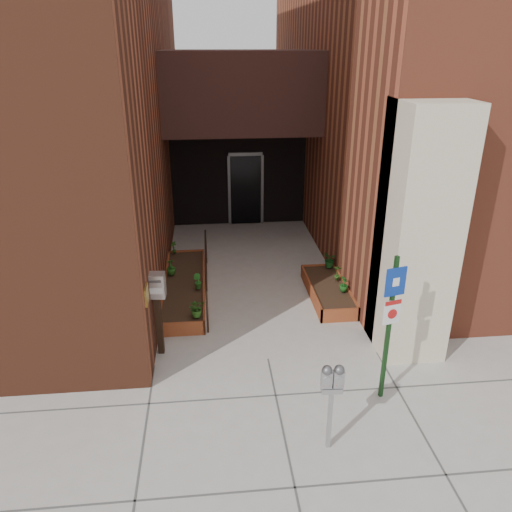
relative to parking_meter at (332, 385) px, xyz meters
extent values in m
plane|color=#9E9991|center=(-0.58, 2.15, -1.05)|extent=(80.00, 80.00, 0.00)
cube|color=#9C452D|center=(5.42, 9.30, 3.95)|extent=(8.00, 13.70, 10.00)
cube|color=beige|center=(1.97, 2.35, 1.15)|extent=(1.10, 1.20, 4.40)
cube|color=black|center=(-0.58, 8.15, 2.95)|extent=(4.20, 2.00, 2.00)
cube|color=black|center=(-0.58, 9.55, 0.45)|extent=(4.00, 0.30, 3.00)
cube|color=black|center=(-0.38, 9.37, 0.00)|extent=(0.90, 0.06, 2.10)
cube|color=#B79338|center=(-2.57, 1.95, 0.45)|extent=(0.04, 0.30, 0.30)
cube|color=brown|center=(-2.13, 3.07, -0.90)|extent=(0.90, 0.04, 0.30)
cube|color=brown|center=(-2.13, 6.63, -0.90)|extent=(0.90, 0.04, 0.30)
cube|color=brown|center=(-2.56, 4.85, -0.90)|extent=(0.04, 3.60, 0.30)
cube|color=brown|center=(-1.70, 4.85, -0.90)|extent=(0.04, 3.60, 0.30)
cube|color=black|center=(-2.13, 4.85, -0.92)|extent=(0.82, 3.52, 0.26)
cube|color=brown|center=(1.02, 3.27, -0.90)|extent=(0.80, 0.04, 0.30)
cube|color=brown|center=(1.02, 5.43, -0.90)|extent=(0.80, 0.04, 0.30)
cube|color=brown|center=(0.64, 4.35, -0.90)|extent=(0.04, 2.20, 0.30)
cube|color=brown|center=(1.40, 4.35, -0.90)|extent=(0.04, 2.20, 0.30)
cube|color=black|center=(1.02, 4.35, -0.92)|extent=(0.72, 2.12, 0.26)
cylinder|color=black|center=(-1.63, 3.15, -0.60)|extent=(0.04, 0.04, 0.90)
cylinder|color=black|center=(-1.63, 6.45, -0.60)|extent=(0.04, 0.04, 0.90)
cylinder|color=black|center=(-1.63, 4.80, -0.17)|extent=(0.04, 3.30, 0.04)
cube|color=gray|center=(0.00, 0.00, -0.58)|extent=(0.06, 0.06, 0.94)
cube|color=gray|center=(0.00, 0.00, -0.07)|extent=(0.29, 0.13, 0.08)
cube|color=gray|center=(-0.08, 0.00, 0.10)|extent=(0.15, 0.10, 0.24)
sphere|color=#59595B|center=(-0.08, 0.00, 0.24)|extent=(0.14, 0.14, 0.14)
cube|color=white|center=(-0.08, -0.04, 0.12)|extent=(0.08, 0.01, 0.05)
cube|color=#B21414|center=(-0.08, -0.04, 0.04)|extent=(0.08, 0.01, 0.03)
cube|color=gray|center=(0.08, 0.00, 0.10)|extent=(0.15, 0.10, 0.24)
sphere|color=#59595B|center=(0.08, 0.00, 0.24)|extent=(0.14, 0.14, 0.14)
cube|color=white|center=(0.08, -0.05, 0.12)|extent=(0.08, 0.01, 0.05)
cube|color=#B21414|center=(0.08, -0.05, 0.04)|extent=(0.08, 0.01, 0.03)
cube|color=black|center=(1.09, 0.98, 0.17)|extent=(0.07, 0.07, 2.43)
cube|color=navy|center=(1.10, 0.95, 0.99)|extent=(0.33, 0.10, 0.44)
cube|color=white|center=(1.10, 0.94, 0.99)|extent=(0.11, 0.04, 0.13)
cube|color=white|center=(1.10, 0.95, 0.50)|extent=(0.27, 0.09, 0.39)
cube|color=#B21414|center=(1.10, 0.94, 0.66)|extent=(0.27, 0.08, 0.07)
cylinder|color=#B21414|center=(1.10, 0.93, 0.47)|extent=(0.15, 0.05, 0.15)
cube|color=black|center=(-2.48, 2.56, -0.48)|extent=(0.11, 0.11, 1.15)
cube|color=silver|center=(-2.48, 2.56, 0.31)|extent=(0.33, 0.25, 0.44)
cube|color=#59595B|center=(-2.49, 2.44, 0.44)|extent=(0.23, 0.03, 0.04)
cube|color=white|center=(-2.49, 2.44, 0.26)|extent=(0.25, 0.03, 0.10)
imported|color=#295B1A|center=(-1.83, 3.27, -0.57)|extent=(0.41, 0.41, 0.37)
imported|color=#21631C|center=(-1.83, 4.47, -0.59)|extent=(0.26, 0.26, 0.33)
imported|color=#215819|center=(-2.43, 5.23, -0.57)|extent=(0.25, 0.25, 0.37)
imported|color=#225217|center=(-2.43, 6.45, -0.59)|extent=(0.24, 0.24, 0.32)
imported|color=#174F16|center=(1.27, 4.02, -0.59)|extent=(0.24, 0.24, 0.33)
imported|color=#2A5C1A|center=(1.27, 4.56, -0.57)|extent=(0.24, 0.24, 0.36)
imported|color=#19581E|center=(1.27, 5.25, -0.56)|extent=(0.36, 0.36, 0.38)
camera|label=1|loc=(-1.53, -5.21, 4.17)|focal=35.00mm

